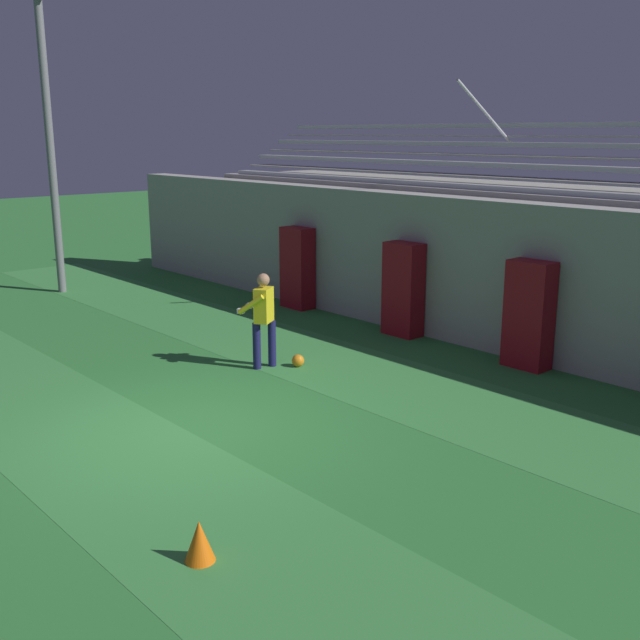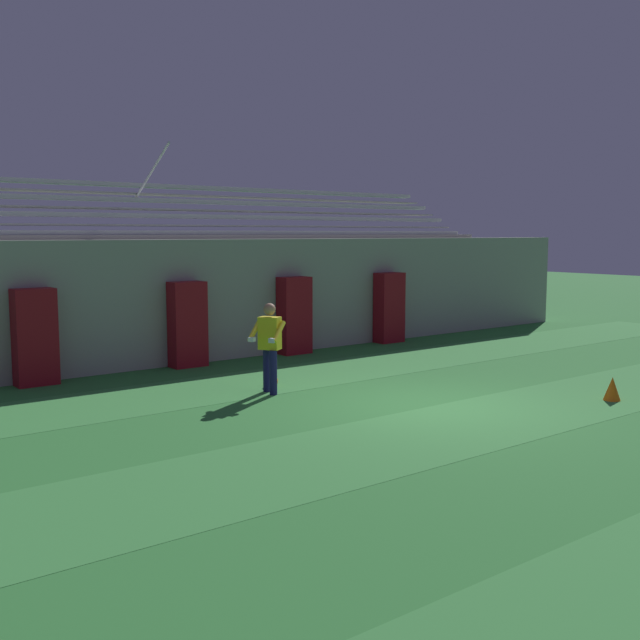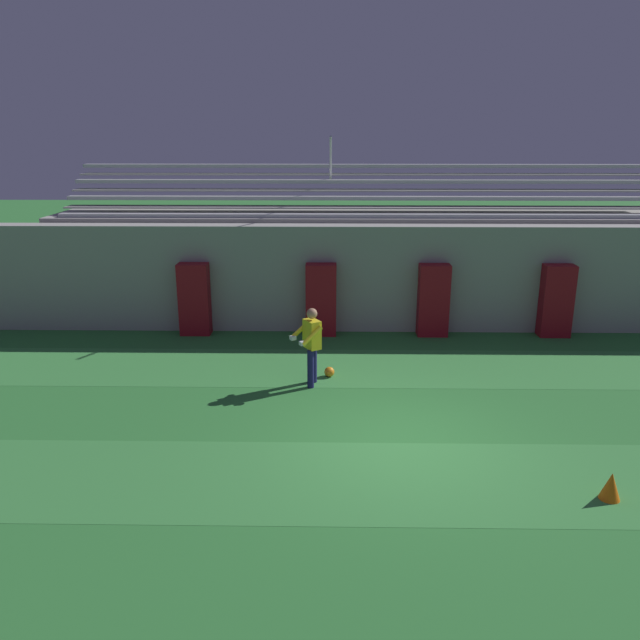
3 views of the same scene
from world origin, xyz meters
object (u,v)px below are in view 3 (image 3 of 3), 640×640
padding_pillar_gate_right (433,300)px  traffic_cone (611,486)px  padding_pillar_far_left (194,299)px  goalkeeper (311,342)px  soccer_ball (329,372)px  padding_pillar_gate_left (321,300)px  padding_pillar_far_right (556,301)px

padding_pillar_gate_right → traffic_cone: size_ratio=4.48×
padding_pillar_gate_right → padding_pillar_far_left: 6.20m
goalkeeper → padding_pillar_far_left: bearing=132.5°
padding_pillar_gate_right → soccer_ball: size_ratio=8.56×
padding_pillar_gate_left → padding_pillar_far_right: same height
padding_pillar_far_right → goalkeeper: padding_pillar_far_right is taller
padding_pillar_far_left → soccer_ball: size_ratio=8.56×
padding_pillar_gate_right → padding_pillar_gate_left: bearing=180.0°
padding_pillar_gate_left → soccer_ball: bearing=-85.6°
padding_pillar_far_left → goalkeeper: (3.15, -3.43, 0.01)m
padding_pillar_gate_left → traffic_cone: 8.79m
padding_pillar_far_right → goalkeeper: size_ratio=1.13×
padding_pillar_gate_left → traffic_cone: padding_pillar_gate_left is taller
soccer_ball → padding_pillar_gate_right: bearing=47.9°
soccer_ball → traffic_cone: 6.19m
padding_pillar_gate_right → soccer_ball: (-2.68, -2.96, -0.83)m
padding_pillar_gate_left → goalkeeper: size_ratio=1.13×
padding_pillar_far_left → goalkeeper: 4.65m
padding_pillar_gate_right → goalkeeper: 4.59m
padding_pillar_far_left → padding_pillar_far_right: bearing=0.0°
padding_pillar_far_left → soccer_ball: (3.52, -2.96, -0.83)m
padding_pillar_far_left → soccer_ball: 4.68m
padding_pillar_far_left → padding_pillar_gate_left: bearing=0.0°
padding_pillar_gate_right → traffic_cone: 7.79m
goalkeeper → soccer_ball: (0.37, 0.47, -0.84)m
padding_pillar_far_right → traffic_cone: 7.86m
goalkeeper → padding_pillar_gate_right: bearing=48.3°
goalkeeper → soccer_ball: 1.03m
padding_pillar_far_left → traffic_cone: (7.59, -7.63, -0.73)m
soccer_ball → goalkeeper: bearing=-128.8°
padding_pillar_far_left → goalkeeper: size_ratio=1.13×
soccer_ball → traffic_cone: bearing=-48.9°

